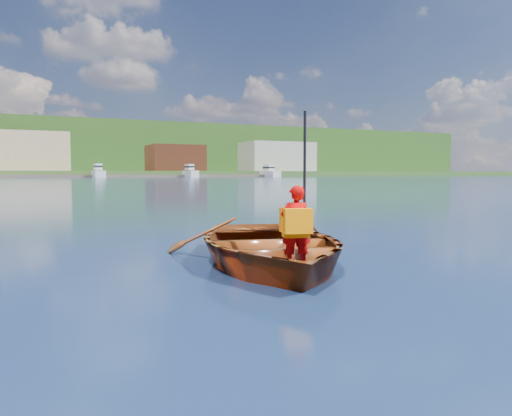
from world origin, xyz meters
TOP-DOWN VIEW (x-y plane):
  - ground at (0.00, 0.00)m, footprint 600.00×600.00m
  - rowboat at (0.91, -0.09)m, footprint 3.77×4.59m
  - child_paddler at (0.84, -0.99)m, footprint 0.42×0.40m
  - shoreline at (0.00, 236.61)m, footprint 400.00×140.00m
  - dock at (-5.45, 148.00)m, footprint 160.05×8.53m
  - waterfront_buildings at (-7.74, 165.00)m, footprint 202.00×16.00m
  - marina_yachts at (-2.01, 143.32)m, footprint 144.06×13.31m
  - hillside_trees at (1.38, 227.18)m, footprint 284.39×75.25m

SIDE VIEW (x-z plane):
  - ground at x=0.00m, z-range 0.00..0.00m
  - rowboat at x=0.91m, z-range -0.15..0.68m
  - dock at x=-5.45m, z-range 0.00..0.80m
  - child_paddler at x=0.84m, z-range -0.34..1.60m
  - marina_yachts at x=-2.01m, z-range -0.81..3.49m
  - waterfront_buildings at x=-7.74m, z-range 0.74..14.74m
  - shoreline at x=0.00m, z-range -0.68..21.32m
  - hillside_trees at x=1.38m, z-range 4.65..27.02m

